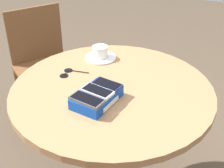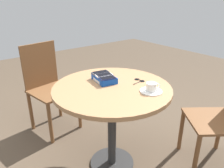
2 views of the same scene
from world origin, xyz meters
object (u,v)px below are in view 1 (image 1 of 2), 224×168
at_px(chair_near_window, 45,66).
at_px(phone_navy, 107,84).
at_px(phone_box, 97,97).
at_px(phone_white, 97,91).
at_px(saucer, 101,57).
at_px(coffee_cup, 100,51).
at_px(round_table, 112,110).
at_px(phone_gray, 87,100).
at_px(sunglasses, 68,73).

bearing_deg(chair_near_window, phone_navy, -129.16).
distance_m(phone_box, phone_white, 0.03).
relative_size(saucer, coffee_cup, 1.60).
bearing_deg(saucer, coffee_cup, 65.55).
bearing_deg(phone_box, phone_white, -22.07).
bearing_deg(phone_box, coffee_cup, 21.76).
height_order(round_table, phone_navy, phone_navy).
bearing_deg(phone_gray, phone_white, -10.32).
distance_m(round_table, coffee_cup, 0.33).
xyz_separation_m(round_table, phone_box, (-0.12, 0.02, 0.14)).
distance_m(saucer, coffee_cup, 0.03).
height_order(phone_gray, phone_navy, phone_gray).
xyz_separation_m(round_table, phone_navy, (-0.06, 0.00, 0.17)).
xyz_separation_m(saucer, coffee_cup, (0.00, 0.00, 0.03)).
xyz_separation_m(phone_box, phone_white, (0.00, -0.00, 0.03)).
xyz_separation_m(phone_box, sunglasses, (0.16, 0.22, -0.02)).
bearing_deg(chair_near_window, saucer, -117.09).
xyz_separation_m(phone_navy, saucer, (0.30, 0.16, -0.05)).
bearing_deg(phone_box, phone_navy, -13.53).
xyz_separation_m(phone_gray, chair_near_window, (0.71, 0.69, -0.35)).
height_order(phone_white, saucer, phone_white).
bearing_deg(saucer, round_table, -146.54).
relative_size(round_table, sunglasses, 7.15).
distance_m(round_table, phone_white, 0.21).
bearing_deg(round_table, phone_gray, 171.50).
bearing_deg(chair_near_window, sunglasses, -135.72).
bearing_deg(sunglasses, phone_box, -126.00).
bearing_deg(phone_gray, phone_box, -9.83).
bearing_deg(coffee_cup, saucer, -114.45).
distance_m(round_table, sunglasses, 0.27).
bearing_deg(phone_box, saucer, 21.51).
distance_m(phone_box, phone_navy, 0.07).
height_order(phone_gray, saucer, phone_gray).
height_order(phone_gray, chair_near_window, chair_near_window).
distance_m(round_table, phone_navy, 0.18).
xyz_separation_m(phone_gray, sunglasses, (0.23, 0.21, -0.05)).
height_order(saucer, coffee_cup, coffee_cup).
height_order(round_table, coffee_cup, coffee_cup).
bearing_deg(sunglasses, phone_navy, -111.86).
height_order(phone_box, coffee_cup, coffee_cup).
bearing_deg(phone_navy, round_table, -0.60).
bearing_deg(chair_near_window, round_table, -126.37).
bearing_deg(round_table, saucer, 33.46).
bearing_deg(round_table, sunglasses, 80.25).
relative_size(round_table, saucer, 5.63).
xyz_separation_m(phone_gray, saucer, (0.43, 0.13, -0.05)).
distance_m(round_table, chair_near_window, 0.90).
bearing_deg(phone_navy, phone_box, 166.47).
xyz_separation_m(phone_box, phone_gray, (-0.07, 0.01, 0.03)).
distance_m(phone_box, sunglasses, 0.28).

